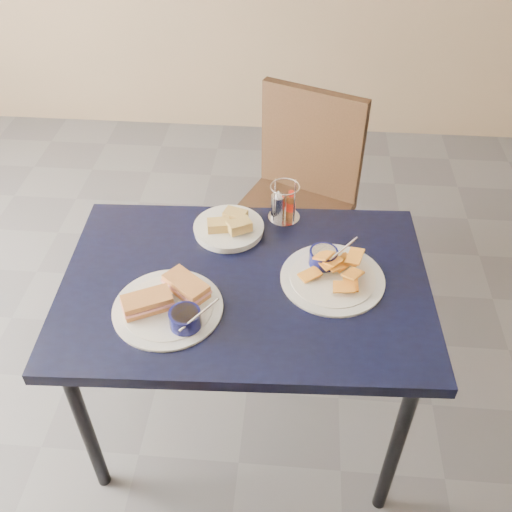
# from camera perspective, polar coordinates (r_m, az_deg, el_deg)

# --- Properties ---
(ground) EXTENTS (6.00, 6.00, 0.00)m
(ground) POSITION_cam_1_polar(r_m,az_deg,el_deg) (2.24, -1.76, -19.96)
(ground) COLOR #515156
(ground) RESTS_ON ground
(dining_table) EXTENTS (1.16, 0.80, 0.75)m
(dining_table) POSITION_cam_1_polar(r_m,az_deg,el_deg) (1.80, -1.06, -4.17)
(dining_table) COLOR black
(dining_table) RESTS_ON ground
(chair_far) EXTENTS (0.58, 0.59, 0.96)m
(chair_far) POSITION_cam_1_polar(r_m,az_deg,el_deg) (2.49, 3.58, 6.88)
(chair_far) COLOR black
(chair_far) RESTS_ON ground
(sandwich_plate) EXTENTS (0.33, 0.32, 0.12)m
(sandwich_plate) POSITION_cam_1_polar(r_m,az_deg,el_deg) (1.67, -8.55, -4.75)
(sandwich_plate) COLOR white
(sandwich_plate) RESTS_ON dining_table
(plantain_plate) EXTENTS (0.32, 0.32, 0.12)m
(plantain_plate) POSITION_cam_1_polar(r_m,az_deg,el_deg) (1.77, 7.48, -1.54)
(plantain_plate) COLOR white
(plantain_plate) RESTS_ON dining_table
(bread_basket) EXTENTS (0.23, 0.23, 0.07)m
(bread_basket) POSITION_cam_1_polar(r_m,az_deg,el_deg) (1.92, -2.68, 2.90)
(bread_basket) COLOR white
(bread_basket) RESTS_ON dining_table
(condiment_caddy) EXTENTS (0.11, 0.11, 0.14)m
(condiment_caddy) POSITION_cam_1_polar(r_m,az_deg,el_deg) (1.96, 2.71, 5.18)
(condiment_caddy) COLOR silver
(condiment_caddy) RESTS_ON dining_table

